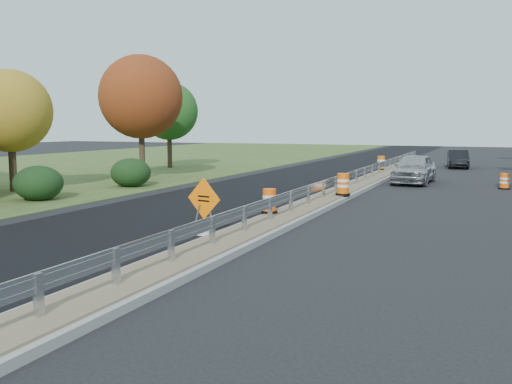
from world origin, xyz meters
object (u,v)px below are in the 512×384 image
at_px(barrel_median_far, 381,163).
at_px(barrel_shoulder_near, 505,182).
at_px(barrel_median_mid, 343,185).
at_px(caution_sign, 204,220).
at_px(car_dark_mid, 458,159).
at_px(car_silver, 414,169).
at_px(barrel_median_near, 269,201).

xyz_separation_m(barrel_median_far, barrel_shoulder_near, (7.55, -7.08, -0.29)).
xyz_separation_m(barrel_median_mid, barrel_median_far, (-1.10, 14.46, -0.01)).
height_order(caution_sign, car_dark_mid, caution_sign).
relative_size(barrel_shoulder_near, car_dark_mid, 0.20).
height_order(barrel_median_mid, barrel_median_far, barrel_median_mid).
xyz_separation_m(caution_sign, barrel_median_mid, (1.87, 9.13, 0.25)).
bearing_deg(car_silver, barrel_median_near, -99.11).
distance_m(barrel_median_far, barrel_shoulder_near, 10.35).
distance_m(barrel_median_mid, car_silver, 8.76).
relative_size(barrel_median_far, car_dark_mid, 0.23).
bearing_deg(barrel_median_far, barrel_median_near, -90.00).
xyz_separation_m(barrel_median_far, car_silver, (2.93, -5.90, 0.15)).
bearing_deg(barrel_median_far, barrel_shoulder_near, -43.16).
distance_m(barrel_median_mid, barrel_shoulder_near, 9.81).
height_order(caution_sign, car_silver, caution_sign).
bearing_deg(caution_sign, barrel_median_far, 101.31).
xyz_separation_m(barrel_median_near, barrel_median_far, (0.00, 20.28, 0.04)).
bearing_deg(barrel_median_far, caution_sign, -91.87).
distance_m(caution_sign, car_dark_mid, 31.01).
bearing_deg(barrel_median_mid, barrel_median_near, -100.70).
bearing_deg(barrel_shoulder_near, barrel_median_far, 136.84).
bearing_deg(barrel_median_near, barrel_shoulder_near, 60.24).
relative_size(caution_sign, barrel_shoulder_near, 2.12).
relative_size(barrel_shoulder_near, car_silver, 0.17).
xyz_separation_m(caution_sign, barrel_median_near, (0.77, 3.31, 0.20)).
bearing_deg(car_dark_mid, barrel_shoulder_near, -84.21).
bearing_deg(barrel_median_far, car_dark_mid, 57.63).
relative_size(barrel_median_near, barrel_median_mid, 0.89).
distance_m(caution_sign, barrel_median_mid, 9.32).
bearing_deg(car_dark_mid, car_silver, -103.36).
distance_m(barrel_median_far, car_dark_mid, 8.26).
height_order(car_silver, car_dark_mid, car_silver).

